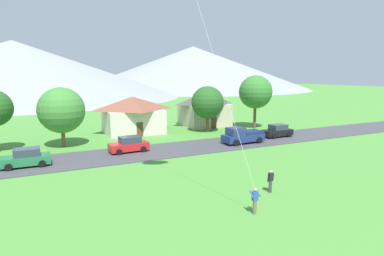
% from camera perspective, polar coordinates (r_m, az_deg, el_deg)
% --- Properties ---
extents(road_strip, '(160.00, 6.95, 0.08)m').
position_cam_1_polar(road_strip, '(35.22, -9.05, -4.38)').
color(road_strip, '#424247').
rests_on(road_strip, ground).
extents(mountain_far_west_ridge, '(129.26, 129.26, 23.68)m').
position_cam_1_polar(mountain_far_west_ridge, '(184.68, 0.18, 10.67)').
color(mountain_far_west_ridge, '#8E939E').
rests_on(mountain_far_west_ridge, ground).
extents(mountain_west_ridge, '(117.75, 117.75, 20.26)m').
position_cam_1_polar(mountain_west_ridge, '(132.72, -29.08, 9.14)').
color(mountain_west_ridge, '#8E939E').
rests_on(mountain_west_ridge, ground).
extents(house_leftmost, '(7.60, 6.79, 5.56)m').
position_cam_1_polar(house_leftmost, '(52.86, 2.25, 3.52)').
color(house_leftmost, beige).
rests_on(house_leftmost, ground).
extents(house_left_center, '(8.51, 7.24, 5.27)m').
position_cam_1_polar(house_left_center, '(47.10, -10.50, 2.43)').
color(house_left_center, beige).
rests_on(house_left_center, ground).
extents(tree_left_of_center, '(5.17, 5.17, 8.29)m').
position_cam_1_polar(tree_left_of_center, '(51.07, 11.24, 6.29)').
color(tree_left_of_center, brown).
rests_on(tree_left_of_center, ground).
extents(tree_center, '(4.72, 4.72, 6.75)m').
position_cam_1_polar(tree_center, '(46.72, 2.77, 4.56)').
color(tree_center, brown).
rests_on(tree_center, ground).
extents(tree_near_right, '(5.31, 5.31, 6.99)m').
position_cam_1_polar(tree_near_right, '(40.03, -22.21, 2.93)').
color(tree_near_right, brown).
rests_on(tree_near_right, ground).
extents(parked_car_red_west_end, '(4.28, 2.24, 1.68)m').
position_cam_1_polar(parked_car_red_west_end, '(35.63, -11.14, -2.92)').
color(parked_car_red_west_end, red).
rests_on(parked_car_red_west_end, road_strip).
extents(parked_car_black_mid_west, '(4.25, 2.17, 1.68)m').
position_cam_1_polar(parked_car_black_mid_west, '(44.73, 14.95, -0.52)').
color(parked_car_black_mid_west, black).
rests_on(parked_car_black_mid_west, road_strip).
extents(parked_car_green_mid_east, '(4.22, 2.12, 1.68)m').
position_cam_1_polar(parked_car_green_mid_east, '(33.21, -27.42, -4.76)').
color(parked_car_green_mid_east, '#237042').
rests_on(parked_car_green_mid_east, road_strip).
extents(pickup_truck_navy_west_side, '(5.22, 2.37, 1.99)m').
position_cam_1_polar(pickup_truck_navy_west_side, '(39.68, 8.92, -1.29)').
color(pickup_truck_navy_west_side, navy).
rests_on(pickup_truck_navy_west_side, road_strip).
extents(watcher_person, '(0.56, 0.24, 1.68)m').
position_cam_1_polar(watcher_person, '(24.08, 13.80, -9.10)').
color(watcher_person, '#3D3D42').
rests_on(watcher_person, ground).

